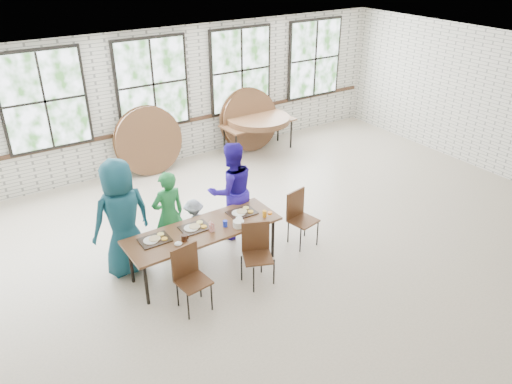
{
  "coord_description": "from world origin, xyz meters",
  "views": [
    {
      "loc": [
        -3.84,
        -5.51,
        4.72
      ],
      "look_at": [
        0.0,
        0.4,
        1.05
      ],
      "focal_mm": 35.0,
      "sensor_mm": 36.0,
      "label": 1
    }
  ],
  "objects_px": {
    "storage_table": "(258,124)",
    "dining_table": "(204,232)",
    "chair_near_right": "(257,248)",
    "chair_near_left": "(189,272)"
  },
  "relations": [
    {
      "from": "chair_near_right",
      "to": "storage_table",
      "type": "distance_m",
      "value": 5.06
    },
    {
      "from": "storage_table",
      "to": "dining_table",
      "type": "bearing_deg",
      "value": -136.34
    },
    {
      "from": "storage_table",
      "to": "chair_near_right",
      "type": "bearing_deg",
      "value": -126.83
    },
    {
      "from": "dining_table",
      "to": "chair_near_left",
      "type": "bearing_deg",
      "value": -132.42
    },
    {
      "from": "dining_table",
      "to": "chair_near_right",
      "type": "relative_size",
      "value": 2.54
    },
    {
      "from": "chair_near_left",
      "to": "chair_near_right",
      "type": "height_order",
      "value": "same"
    },
    {
      "from": "dining_table",
      "to": "chair_near_right",
      "type": "bearing_deg",
      "value": -50.86
    },
    {
      "from": "chair_near_left",
      "to": "dining_table",
      "type": "bearing_deg",
      "value": 41.19
    },
    {
      "from": "chair_near_left",
      "to": "chair_near_right",
      "type": "distance_m",
      "value": 1.11
    },
    {
      "from": "dining_table",
      "to": "chair_near_left",
      "type": "xyz_separation_m",
      "value": [
        -0.57,
        -0.65,
        -0.13
      ]
    }
  ]
}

